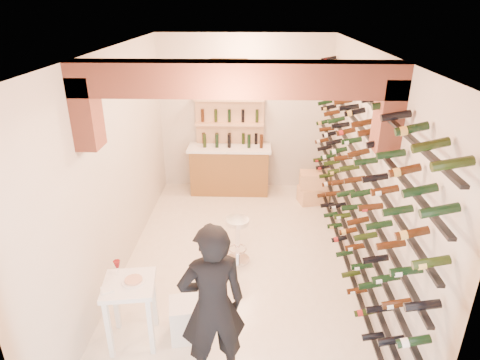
% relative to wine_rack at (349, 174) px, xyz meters
% --- Properties ---
extents(ground, '(6.00, 6.00, 0.00)m').
position_rel_wine_rack_xyz_m(ground, '(-1.53, 0.00, -1.55)').
color(ground, '#EFE4CE').
rests_on(ground, ground).
extents(room_shell, '(3.52, 6.02, 3.21)m').
position_rel_wine_rack_xyz_m(room_shell, '(-1.53, -0.26, 0.70)').
color(room_shell, beige).
rests_on(room_shell, ground).
extents(wine_rack, '(0.32, 5.70, 2.56)m').
position_rel_wine_rack_xyz_m(wine_rack, '(0.00, 0.00, 0.00)').
color(wine_rack, black).
rests_on(wine_rack, ground).
extents(back_counter, '(1.70, 0.62, 1.29)m').
position_rel_wine_rack_xyz_m(back_counter, '(-1.83, 2.65, -1.02)').
color(back_counter, brown).
rests_on(back_counter, ground).
extents(back_shelving, '(1.40, 0.31, 2.73)m').
position_rel_wine_rack_xyz_m(back_shelving, '(-1.83, 2.89, -0.38)').
color(back_shelving, tan).
rests_on(back_shelving, ground).
extents(tasting_table, '(0.65, 0.65, 1.01)m').
position_rel_wine_rack_xyz_m(tasting_table, '(-2.73, -1.59, -0.86)').
color(tasting_table, white).
rests_on(tasting_table, ground).
extents(white_stool, '(0.45, 0.45, 0.48)m').
position_rel_wine_rack_xyz_m(white_stool, '(-2.12, -1.49, -1.31)').
color(white_stool, white).
rests_on(white_stool, ground).
extents(person, '(0.79, 0.63, 1.88)m').
position_rel_wine_rack_xyz_m(person, '(-1.73, -2.05, -0.61)').
color(person, black).
rests_on(person, ground).
extents(chrome_barstool, '(0.38, 0.38, 0.74)m').
position_rel_wine_rack_xyz_m(chrome_barstool, '(-1.56, 0.10, -1.12)').
color(chrome_barstool, silver).
rests_on(chrome_barstool, ground).
extents(crate_lower, '(0.62, 0.50, 0.33)m').
position_rel_wine_rack_xyz_m(crate_lower, '(-0.13, 2.20, -1.38)').
color(crate_lower, '#DEA979').
rests_on(crate_lower, ground).
extents(crate_upper, '(0.56, 0.39, 0.32)m').
position_rel_wine_rack_xyz_m(crate_upper, '(-0.13, 2.20, -1.06)').
color(crate_upper, '#DEA979').
rests_on(crate_upper, crate_lower).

